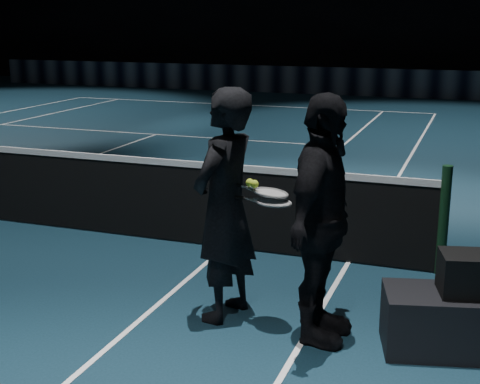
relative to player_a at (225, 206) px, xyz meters
The scene contains 7 objects.
net_post_right 2.35m from the player_a, 44.44° to the left, with size 0.10×0.10×1.10m, color black.
sponsor_backdrop 17.77m from the player_a, 105.50° to the left, with size 22.00×0.15×0.90m, color black.
player_a is the anchor object (origin of this frame).
player_b 0.85m from the player_a, ahead, with size 1.14×0.47×1.94m, color black.
racket_lower 0.46m from the player_a, ahead, with size 0.68×0.22×0.03m, color black, non-canonical shape.
racket_upper 0.43m from the player_a, ahead, with size 0.68×0.22×0.03m, color black, non-canonical shape.
tennis_balls 0.35m from the player_a, ahead, with size 0.12×0.10×0.12m, color yellow, non-canonical shape.
Camera 1 is at (6.67, -6.52, 2.46)m, focal length 50.00 mm.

